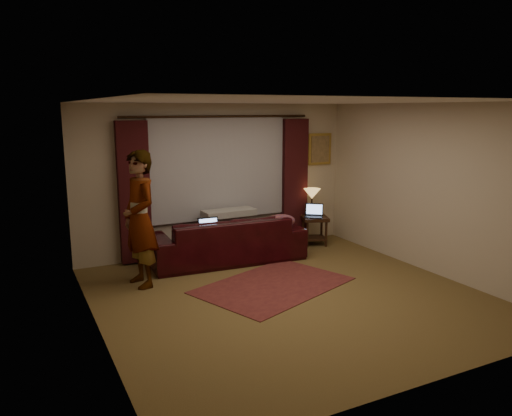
{
  "coord_description": "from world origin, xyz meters",
  "views": [
    {
      "loc": [
        -3.28,
        -5.56,
        2.51
      ],
      "look_at": [
        0.1,
        1.2,
        1.0
      ],
      "focal_mm": 35.0,
      "sensor_mm": 36.0,
      "label": 1
    }
  ],
  "objects_px": {
    "end_table": "(315,230)",
    "tiffany_lamp": "(312,202)",
    "sofa": "(226,231)",
    "laptop_sofa": "(211,227)",
    "laptop_table": "(313,211)",
    "person": "(140,219)"
  },
  "relations": [
    {
      "from": "tiffany_lamp",
      "to": "sofa",
      "type": "bearing_deg",
      "value": -169.91
    },
    {
      "from": "tiffany_lamp",
      "to": "person",
      "type": "relative_size",
      "value": 0.26
    },
    {
      "from": "end_table",
      "to": "tiffany_lamp",
      "type": "height_order",
      "value": "tiffany_lamp"
    },
    {
      "from": "sofa",
      "to": "laptop_table",
      "type": "distance_m",
      "value": 1.84
    },
    {
      "from": "laptop_table",
      "to": "person",
      "type": "height_order",
      "value": "person"
    },
    {
      "from": "laptop_sofa",
      "to": "end_table",
      "type": "xyz_separation_m",
      "value": [
        2.2,
        0.32,
        -0.37
      ]
    },
    {
      "from": "sofa",
      "to": "end_table",
      "type": "height_order",
      "value": "sofa"
    },
    {
      "from": "sofa",
      "to": "tiffany_lamp",
      "type": "xyz_separation_m",
      "value": [
        1.9,
        0.34,
        0.27
      ]
    },
    {
      "from": "end_table",
      "to": "person",
      "type": "bearing_deg",
      "value": -167.79
    },
    {
      "from": "end_table",
      "to": "laptop_table",
      "type": "xyz_separation_m",
      "value": [
        -0.06,
        -0.04,
        0.39
      ]
    },
    {
      "from": "sofa",
      "to": "laptop_sofa",
      "type": "bearing_deg",
      "value": 22.79
    },
    {
      "from": "person",
      "to": "end_table",
      "type": "bearing_deg",
      "value": 91.93
    },
    {
      "from": "laptop_sofa",
      "to": "person",
      "type": "bearing_deg",
      "value": -157.83
    },
    {
      "from": "tiffany_lamp",
      "to": "laptop_table",
      "type": "relative_size",
      "value": 1.4
    },
    {
      "from": "sofa",
      "to": "tiffany_lamp",
      "type": "distance_m",
      "value": 1.95
    },
    {
      "from": "sofa",
      "to": "person",
      "type": "relative_size",
      "value": 1.31
    },
    {
      "from": "laptop_table",
      "to": "laptop_sofa",
      "type": "bearing_deg",
      "value": -134.23
    },
    {
      "from": "tiffany_lamp",
      "to": "laptop_sofa",
      "type": "bearing_deg",
      "value": -168.5
    },
    {
      "from": "end_table",
      "to": "laptop_sofa",
      "type": "bearing_deg",
      "value": -171.84
    },
    {
      "from": "laptop_sofa",
      "to": "tiffany_lamp",
      "type": "relative_size",
      "value": 0.73
    },
    {
      "from": "tiffany_lamp",
      "to": "person",
      "type": "bearing_deg",
      "value": -165.71
    },
    {
      "from": "tiffany_lamp",
      "to": "laptop_table",
      "type": "height_order",
      "value": "tiffany_lamp"
    }
  ]
}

